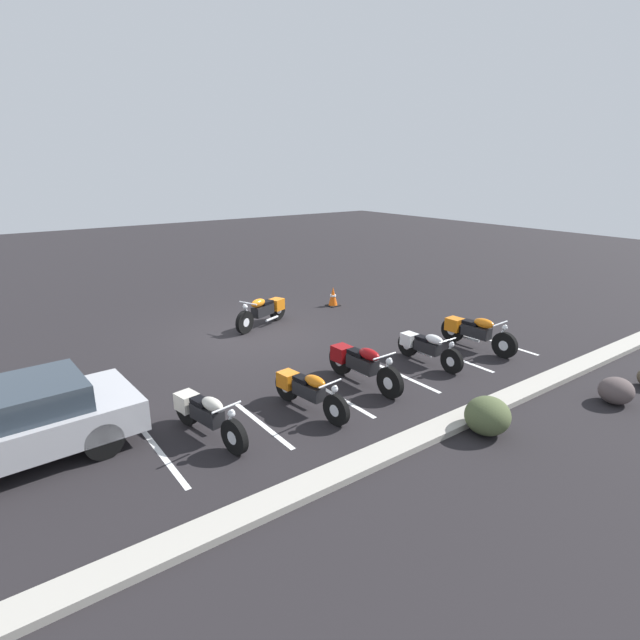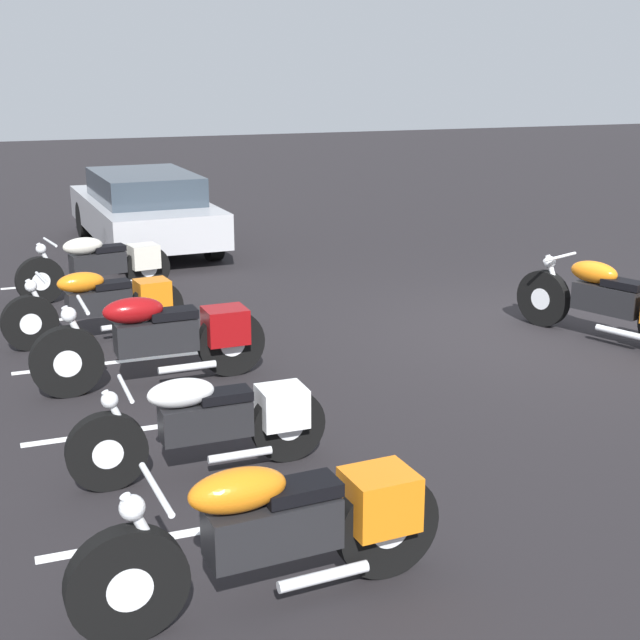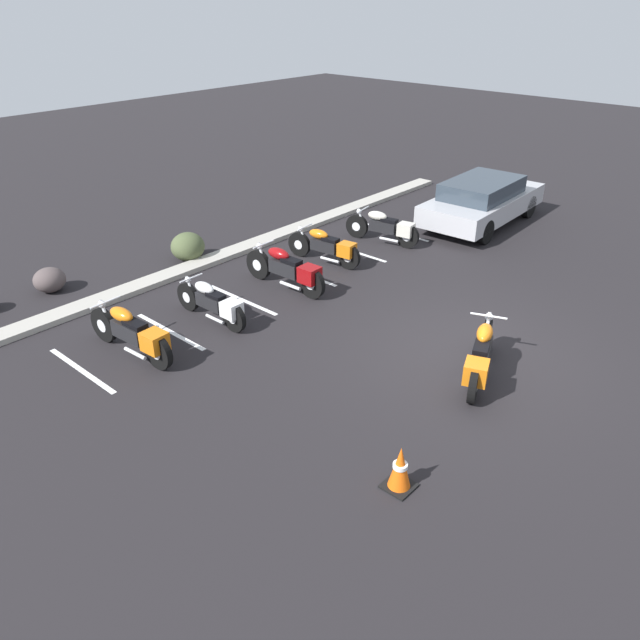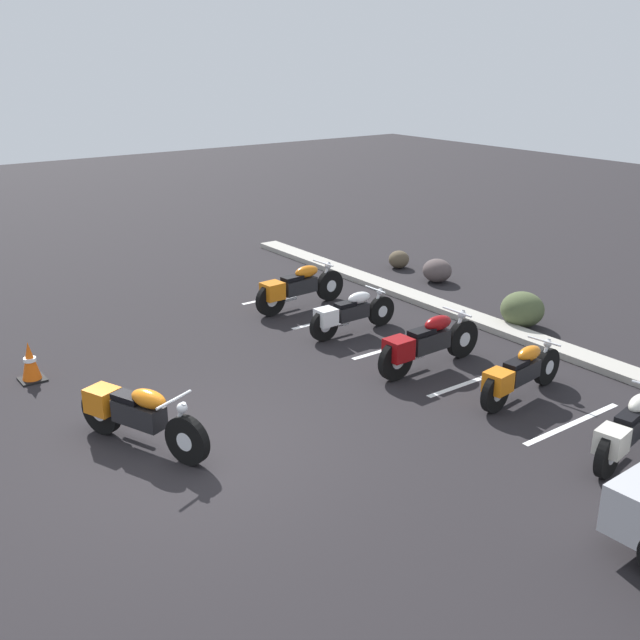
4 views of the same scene
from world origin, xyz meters
TOP-DOWN VIEW (x-y plane):
  - ground at (0.00, 0.00)m, footprint 60.00×60.00m
  - motorcycle_orange_featured at (-0.65, -0.56)m, footprint 2.13×1.04m
  - parked_bike_0 at (-4.11, 4.45)m, footprint 0.63×2.24m
  - parked_bike_1 at (-2.31, 4.41)m, footprint 0.56×1.99m
  - parked_bike_2 at (-0.22, 4.38)m, footprint 0.64×2.27m
  - parked_bike_3 at (1.46, 4.72)m, footprint 0.63×2.04m
  - parked_bike_4 at (3.47, 4.48)m, footprint 0.71×2.07m
  - concrete_curb at (0.00, 6.85)m, footprint 18.00×0.50m
  - landscape_rock_0 at (-5.21, 8.28)m, footprint 0.63×0.65m
  - landscape_rock_1 at (-3.79, 8.19)m, footprint 0.73×0.70m
  - landscape_rock_2 at (-0.66, 7.38)m, footprint 1.08×1.06m
  - traffic_cone at (-3.68, -1.08)m, footprint 0.40×0.40m
  - stall_line_0 at (-5.03, 4.73)m, footprint 0.10×2.10m
  - stall_line_1 at (-3.16, 4.73)m, footprint 0.10×2.10m
  - stall_line_2 at (-1.28, 4.73)m, footprint 0.10×2.10m
  - stall_line_3 at (0.59, 4.73)m, footprint 0.10×2.10m
  - stall_line_4 at (2.47, 4.73)m, footprint 0.10×2.10m

SIDE VIEW (x-z plane):
  - ground at x=0.00m, z-range 0.00..0.00m
  - stall_line_0 at x=-5.03m, z-range 0.00..0.00m
  - stall_line_1 at x=-3.16m, z-range 0.00..0.00m
  - stall_line_2 at x=-1.28m, z-range 0.00..0.00m
  - stall_line_3 at x=0.59m, z-range 0.00..0.00m
  - stall_line_4 at x=2.47m, z-range 0.00..0.00m
  - concrete_curb at x=0.00m, z-range 0.00..0.12m
  - landscape_rock_0 at x=-5.21m, z-range 0.00..0.43m
  - landscape_rock_1 at x=-3.79m, z-range 0.00..0.54m
  - traffic_cone at x=-3.68m, z-range -0.02..0.64m
  - landscape_rock_2 at x=-0.66m, z-range 0.00..0.69m
  - parked_bike_1 at x=-2.31m, z-range 0.02..0.81m
  - parked_bike_3 at x=1.46m, z-range 0.03..0.83m
  - parked_bike_4 at x=3.47m, z-range 0.03..0.84m
  - parked_bike_0 at x=-4.11m, z-range 0.03..0.91m
  - motorcycle_orange_featured at x=-0.65m, z-range 0.03..0.91m
  - parked_bike_2 at x=-0.22m, z-range 0.03..0.92m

